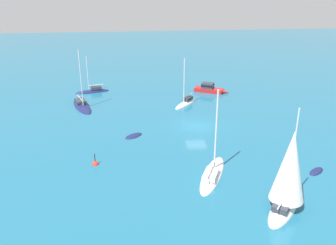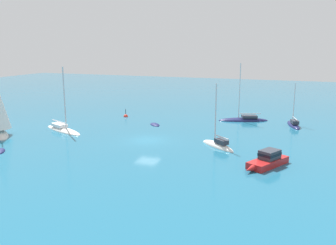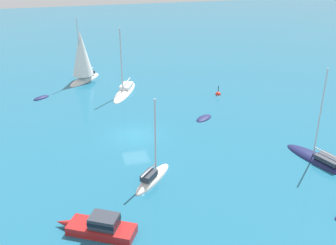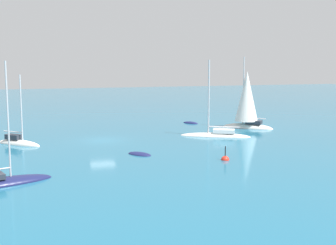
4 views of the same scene
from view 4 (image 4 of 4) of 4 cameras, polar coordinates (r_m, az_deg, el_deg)
ground_plane at (r=48.12m, az=-7.97°, el=-2.17°), size 160.00×160.00×0.00m
sailboat at (r=50.31m, az=5.85°, el=-1.51°), size 7.50×4.55×8.51m
skiff at (r=40.93m, az=-3.47°, el=-3.91°), size 2.37×2.52×0.43m
sloop at (r=47.72m, az=-17.74°, el=-2.38°), size 4.66×4.15×7.25m
yacht at (r=56.38m, az=9.58°, el=2.34°), size 5.82×5.09×8.93m
dinghy at (r=59.77m, az=2.77°, el=-0.10°), size 2.01×2.22×0.47m
channel_buoy at (r=39.08m, az=6.96°, el=-4.52°), size 0.68×0.68×1.50m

